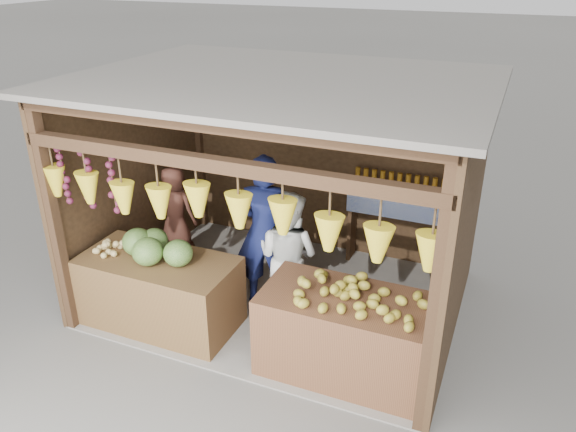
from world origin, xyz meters
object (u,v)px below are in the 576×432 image
object	(u,v)px
counter_left	(160,292)
vendor_seated	(175,208)
counter_right	(349,336)
woman_standing	(288,256)
man_standing	(264,232)

from	to	relation	value
counter_left	vendor_seated	xyz separation A→B (m)	(-0.53, 1.17, 0.43)
counter_right	vendor_seated	size ratio (longest dim) A/B	1.53
counter_right	woman_standing	distance (m)	1.21
man_standing	counter_right	bearing A→B (deg)	130.52
counter_right	woman_standing	world-z (taller)	woman_standing
woman_standing	counter_left	bearing A→B (deg)	38.73
counter_right	man_standing	bearing A→B (deg)	146.69
woman_standing	vendor_seated	size ratio (longest dim) A/B	1.36
vendor_seated	counter_right	bearing A→B (deg)	162.31
counter_right	woman_standing	size ratio (longest dim) A/B	1.12
counter_right	man_standing	distance (m)	1.63
man_standing	woman_standing	distance (m)	0.43
woman_standing	counter_right	bearing A→B (deg)	152.98
counter_left	vendor_seated	distance (m)	1.36
woman_standing	vendor_seated	bearing A→B (deg)	-5.67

